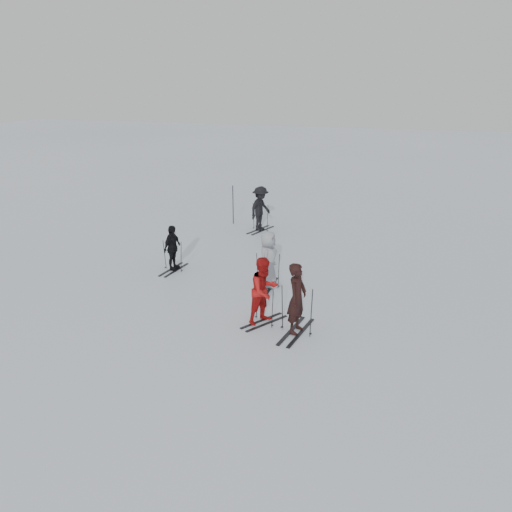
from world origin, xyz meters
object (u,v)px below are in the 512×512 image
at_px(skier_near_dark, 297,299).
at_px(skier_red, 264,291).
at_px(skier_uphill_far, 260,209).
at_px(piste_marker, 233,205).
at_px(skier_uphill_left, 172,249).
at_px(skier_grey, 268,260).

height_order(skier_near_dark, skier_red, skier_near_dark).
height_order(skier_uphill_far, piste_marker, skier_uphill_far).
xyz_separation_m(skier_uphill_left, piste_marker, (-0.20, 6.41, 0.10)).
distance_m(skier_grey, piste_marker, 7.77).
bearing_deg(piste_marker, skier_uphill_left, -88.18).
bearing_deg(skier_grey, skier_red, -167.63).
distance_m(skier_red, skier_grey, 2.60).
bearing_deg(skier_near_dark, skier_uphill_left, 67.43).
distance_m(skier_near_dark, skier_uphill_left, 6.16).
height_order(skier_near_dark, skier_uphill_far, skier_uphill_far).
distance_m(skier_grey, skier_uphill_left, 3.66).
relative_size(skier_near_dark, skier_uphill_far, 0.98).
height_order(skier_uphill_left, piste_marker, piste_marker).
height_order(skier_uphill_left, skier_uphill_far, skier_uphill_far).
bearing_deg(skier_near_dark, skier_red, 82.92).
xyz_separation_m(skier_near_dark, skier_grey, (-1.67, 2.77, -0.04)).
xyz_separation_m(skier_near_dark, piste_marker, (-5.52, 9.52, -0.06)).
relative_size(skier_red, piste_marker, 1.04).
height_order(skier_grey, skier_uphill_far, skier_uphill_far).
bearing_deg(skier_grey, piste_marker, 26.88).
distance_m(skier_near_dark, skier_uphill_far, 9.70).
relative_size(skier_grey, skier_uphill_far, 0.94).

